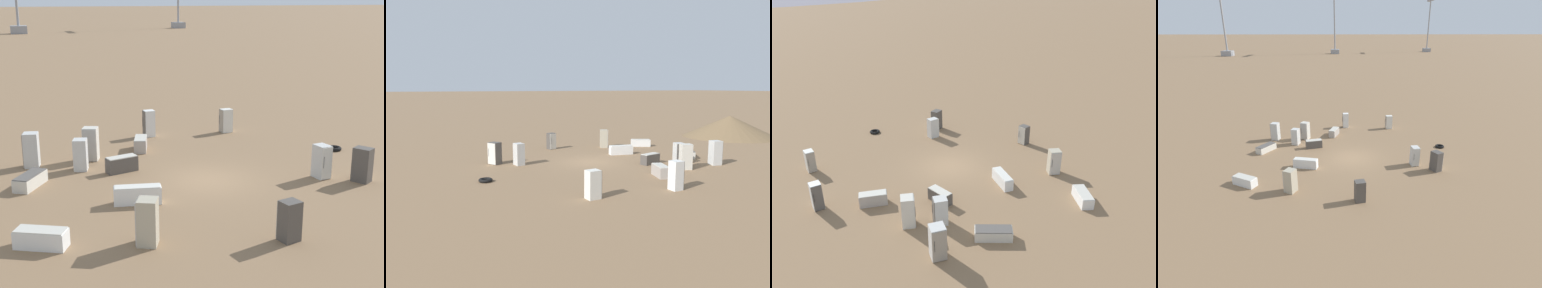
{
  "view_description": "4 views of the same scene",
  "coord_description": "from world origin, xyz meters",
  "views": [
    {
      "loc": [
        -21.82,
        8.67,
        8.2
      ],
      "look_at": [
        1.28,
        0.34,
        1.45
      ],
      "focal_mm": 50.0,
      "sensor_mm": 36.0,
      "label": 1
    },
    {
      "loc": [
        24.07,
        -13.35,
        5.55
      ],
      "look_at": [
        0.2,
        -1.2,
        1.48
      ],
      "focal_mm": 35.0,
      "sensor_mm": 36.0,
      "label": 2
    },
    {
      "loc": [
        11.13,
        19.96,
        12.31
      ],
      "look_at": [
        -1.01,
        0.29,
        1.59
      ],
      "focal_mm": 35.0,
      "sensor_mm": 36.0,
      "label": 3
    },
    {
      "loc": [
        -23.81,
        0.79,
        10.64
      ],
      "look_at": [
        0.74,
        0.12,
        1.06
      ],
      "focal_mm": 28.0,
      "sensor_mm": 36.0,
      "label": 4
    }
  ],
  "objects": [
    {
      "name": "discarded_fridge_13",
      "position": [
        2.61,
        3.49,
        0.38
      ],
      "size": [
        0.93,
        1.61,
        0.77
      ],
      "rotation": [
        0.0,
        0.0,
        3.38
      ],
      "color": "#4C4742",
      "rests_on": "ground_plane"
    },
    {
      "name": "discarded_fridge_2",
      "position": [
        -6.85,
        -0.31,
        0.73
      ],
      "size": [
        0.74,
        0.76,
        1.46
      ],
      "rotation": [
        0.0,
        0.0,
        4.91
      ],
      "color": "#4C4742",
      "rests_on": "ground_plane"
    },
    {
      "name": "discarded_fridge_0",
      "position": [
        -1.42,
        -5.15,
        0.79
      ],
      "size": [
        0.86,
        0.67,
        1.58
      ],
      "rotation": [
        0.0,
        0.0,
        1.69
      ],
      "color": "silver",
      "rests_on": "ground_plane"
    },
    {
      "name": "discarded_fridge_8",
      "position": [
        4.91,
        7.55,
        0.87
      ],
      "size": [
        0.85,
        0.87,
        1.75
      ],
      "rotation": [
        0.0,
        0.0,
        6.06
      ],
      "color": "silver",
      "rests_on": "ground_plane"
    },
    {
      "name": "discarded_fridge_4",
      "position": [
        6.01,
        1.67,
        0.36
      ],
      "size": [
        1.72,
        1.1,
        0.73
      ],
      "rotation": [
        0.0,
        0.0,
        4.4
      ],
      "color": "#A89E93",
      "rests_on": "ground_plane"
    },
    {
      "name": "dirt_mound",
      "position": [
        -5.62,
        20.97,
        1.2
      ],
      "size": [
        10.26,
        10.26,
        2.4
      ],
      "color": "brown",
      "rests_on": "ground_plane"
    },
    {
      "name": "discarded_fridge_7",
      "position": [
        8.82,
        0.41,
        0.81
      ],
      "size": [
        0.6,
        0.68,
        1.61
      ],
      "rotation": [
        0.0,
        0.0,
        0.03
      ],
      "color": "white",
      "rests_on": "ground_plane"
    },
    {
      "name": "discarded_fridge_11",
      "position": [
        -5.49,
        4.4,
        0.83
      ],
      "size": [
        0.94,
        0.94,
        1.65
      ],
      "rotation": [
        0.0,
        0.0,
        5.84
      ],
      "color": "#B2A88E",
      "rests_on": "ground_plane"
    },
    {
      "name": "ground_plane",
      "position": [
        0.0,
        0.0,
        0.0
      ],
      "size": [
        1000.0,
        1000.0,
        0.0
      ],
      "primitive_type": "plane",
      "color": "#846647"
    },
    {
      "name": "discarded_fridge_10",
      "position": [
        1.89,
        7.82,
        0.3
      ],
      "size": [
        2.01,
        1.64,
        0.6
      ],
      "rotation": [
        0.0,
        0.0,
        4.15
      ],
      "color": "beige",
      "rests_on": "ground_plane"
    },
    {
      "name": "discarded_fridge_9",
      "position": [
        3.57,
        5.31,
        0.78
      ],
      "size": [
        0.89,
        0.81,
        1.56
      ],
      "rotation": [
        0.0,
        0.0,
        4.42
      ],
      "color": "silver",
      "rests_on": "ground_plane"
    },
    {
      "name": "scrap_tire",
      "position": [
        2.36,
        -8.45,
        0.1
      ],
      "size": [
        0.82,
        0.82,
        0.2
      ],
      "color": "black",
      "rests_on": "ground_plane"
    },
    {
      "name": "discarded_fridge_1",
      "position": [
        8.22,
        -4.42,
        0.74
      ],
      "size": [
        0.6,
        0.76,
        1.47
      ],
      "rotation": [
        0.0,
        0.0,
        0.06
      ],
      "color": "silver",
      "rests_on": "ground_plane"
    },
    {
      "name": "discarded_fridge_12",
      "position": [
        -2.51,
        -6.61,
        0.8
      ],
      "size": [
        1.0,
        0.96,
        1.6
      ],
      "rotation": [
        0.0,
        0.0,
        3.65
      ],
      "color": "#4C4742",
      "rests_on": "ground_plane"
    },
    {
      "name": "discarded_fridge_5",
      "position": [
        5.07,
        4.56,
        0.87
      ],
      "size": [
        0.92,
        0.94,
        1.74
      ],
      "rotation": [
        0.0,
        0.0,
        1.19
      ],
      "color": "beige",
      "rests_on": "ground_plane"
    },
    {
      "name": "discarded_fridge_6",
      "position": [
        -4.49,
        7.85,
        0.33
      ],
      "size": [
        1.44,
        1.9,
        0.66
      ],
      "rotation": [
        0.0,
        0.0,
        5.8
      ],
      "color": "white",
      "rests_on": "ground_plane"
    },
    {
      "name": "discarded_fridge_3",
      "position": [
        -1.7,
        3.79,
        0.38
      ],
      "size": [
        0.97,
        2.03,
        0.76
      ],
      "rotation": [
        0.0,
        0.0,
        6.08
      ],
      "color": "white",
      "rests_on": "ground_plane"
    }
  ]
}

